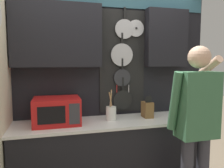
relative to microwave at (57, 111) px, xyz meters
name	(u,v)px	position (x,y,z in m)	size (l,w,h in m)	color
base_cabinet_counter	(110,158)	(0.60, -0.04, -0.60)	(2.19, 0.59, 0.90)	black
back_wall_unit	(103,66)	(0.57, 0.22, 0.49)	(2.76, 0.20, 2.50)	black
microwave	(57,111)	(0.00, 0.00, 0.00)	(0.50, 0.40, 0.29)	red
knife_block	(147,109)	(1.08, 0.00, -0.04)	(0.11, 0.15, 0.28)	brown
utensil_crock	(111,112)	(0.62, 0.00, -0.06)	(0.12, 0.12, 0.36)	white
person	(196,118)	(1.31, -0.65, -0.01)	(0.54, 0.62, 1.73)	#383842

